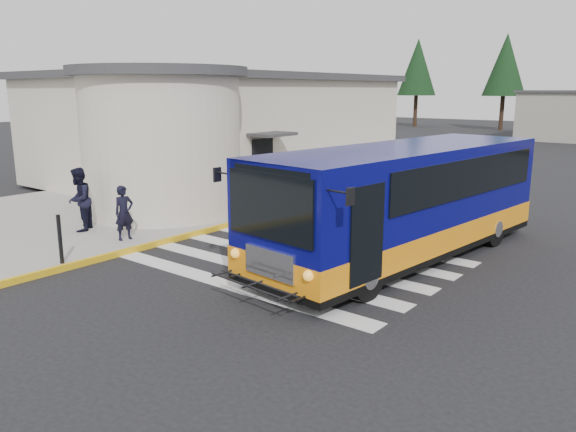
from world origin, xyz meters
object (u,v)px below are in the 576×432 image
Objects in this scene: transit_bus at (403,206)px; bollard at (60,239)px; pedestrian_a at (124,213)px; pedestrian_b at (79,200)px.

transit_bus is 8.64× the size of bollard.
pedestrian_a is (-6.57, -3.68, -0.46)m from transit_bus.
pedestrian_a is at bearing 56.71° from pedestrian_b.
pedestrian_b is at bearing 140.74° from bollard.
bollard is at bearing 11.13° from pedestrian_b.
pedestrian_b is 3.30m from bollard.
transit_bus is 8.42m from bollard.
pedestrian_a reaches higher than bollard.
bollard is at bearing -128.75° from transit_bus.
pedestrian_b is at bearing 105.20° from pedestrian_a.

